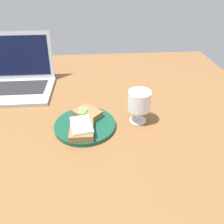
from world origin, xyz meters
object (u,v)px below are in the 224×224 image
(plate, at_px, (85,125))
(sandwich_with_cucumber, at_px, (87,113))
(sandwich_with_cheese, at_px, (82,128))
(laptop, at_px, (15,79))
(wine_glass, at_px, (139,102))

(plate, distance_m, sandwich_with_cucumber, 0.05)
(sandwich_with_cheese, bearing_deg, laptop, 130.60)
(wine_glass, height_order, laptop, laptop)
(sandwich_with_cheese, xyz_separation_m, sandwich_with_cucumber, (0.02, 0.09, -0.00))
(sandwich_with_cheese, height_order, laptop, laptop)
(sandwich_with_cucumber, relative_size, laptop, 0.35)
(plate, xyz_separation_m, sandwich_with_cheese, (-0.01, -0.04, 0.02))
(plate, height_order, laptop, laptop)
(plate, bearing_deg, sandwich_with_cucumber, 79.69)
(plate, relative_size, sandwich_with_cucumber, 1.85)
(sandwich_with_cucumber, bearing_deg, plate, -100.31)
(sandwich_with_cheese, relative_size, sandwich_with_cucumber, 0.98)
(sandwich_with_cucumber, xyz_separation_m, wine_glass, (0.18, -0.02, 0.05))
(plate, xyz_separation_m, sandwich_with_cucumber, (0.01, 0.04, 0.02))
(sandwich_with_cucumber, distance_m, laptop, 0.43)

